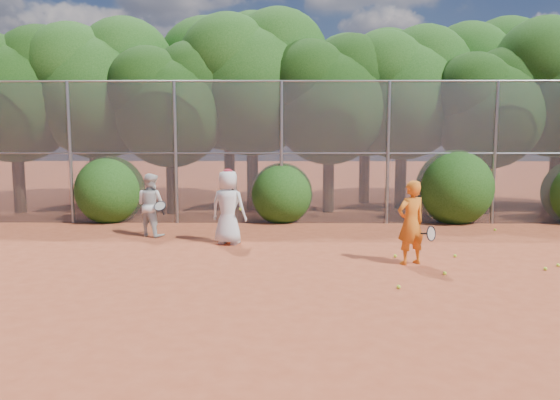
{
  "coord_description": "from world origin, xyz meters",
  "views": [
    {
      "loc": [
        -0.85,
        -9.43,
        2.58
      ],
      "look_at": [
        -1.0,
        2.5,
        1.1
      ],
      "focal_mm": 35.0,
      "sensor_mm": 36.0,
      "label": 1
    }
  ],
  "objects": [
    {
      "name": "tree_3",
      "position": [
        -1.94,
        8.84,
        4.4
      ],
      "size": [
        4.89,
        4.26,
        6.7
      ],
      "color": "black",
      "rests_on": "ground"
    },
    {
      "name": "ball_4",
      "position": [
        1.01,
        -0.6,
        0.03
      ],
      "size": [
        0.07,
        0.07,
        0.07
      ],
      "primitive_type": "sphere",
      "color": "#C2EF2B",
      "rests_on": "ground"
    },
    {
      "name": "ball_0",
      "position": [
        1.4,
        1.67,
        0.03
      ],
      "size": [
        0.07,
        0.07,
        0.07
      ],
      "primitive_type": "sphere",
      "color": "#C2EF2B",
      "rests_on": "ground"
    },
    {
      "name": "tree_6",
      "position": [
        5.55,
        8.03,
        3.47
      ],
      "size": [
        3.86,
        3.36,
        5.29
      ],
      "color": "black",
      "rests_on": "ground"
    },
    {
      "name": "tree_1",
      "position": [
        -6.94,
        8.54,
        4.16
      ],
      "size": [
        4.64,
        4.03,
        6.35
      ],
      "color": "black",
      "rests_on": "ground"
    },
    {
      "name": "bush_0",
      "position": [
        -6.0,
        6.3,
        1.0
      ],
      "size": [
        2.0,
        2.0,
        2.0
      ],
      "primitive_type": "sphere",
      "color": "#194210",
      "rests_on": "ground"
    },
    {
      "name": "tree_5",
      "position": [
        3.06,
        9.04,
        4.05
      ],
      "size": [
        4.51,
        3.92,
        6.17
      ],
      "color": "black",
      "rests_on": "ground"
    },
    {
      "name": "tree_9",
      "position": [
        -7.94,
        10.84,
        4.34
      ],
      "size": [
        4.83,
        4.2,
        6.62
      ],
      "color": "black",
      "rests_on": "ground"
    },
    {
      "name": "ball_1",
      "position": [
        2.65,
        1.71,
        0.03
      ],
      "size": [
        0.07,
        0.07,
        0.07
      ],
      "primitive_type": "sphere",
      "color": "#C2EF2B",
      "rests_on": "ground"
    },
    {
      "name": "tree_4",
      "position": [
        0.55,
        8.24,
        3.76
      ],
      "size": [
        4.19,
        3.64,
        5.73
      ],
      "color": "black",
      "rests_on": "ground"
    },
    {
      "name": "player_white",
      "position": [
        -4.24,
        4.0,
        0.79
      ],
      "size": [
        0.95,
        0.88,
        1.57
      ],
      "rotation": [
        0.0,
        0.0,
        2.65
      ],
      "color": "silver",
      "rests_on": "ground"
    },
    {
      "name": "ball_2",
      "position": [
        2.03,
        0.29,
        0.03
      ],
      "size": [
        0.07,
        0.07,
        0.07
      ],
      "primitive_type": "sphere",
      "color": "#C2EF2B",
      "rests_on": "ground"
    },
    {
      "name": "bush_1",
      "position": [
        -1.0,
        6.3,
        0.9
      ],
      "size": [
        1.8,
        1.8,
        1.8
      ],
      "primitive_type": "sphere",
      "color": "#194210",
      "rests_on": "ground"
    },
    {
      "name": "player_yellow",
      "position": [
        1.58,
        1.12,
        0.83
      ],
      "size": [
        0.84,
        0.63,
        1.66
      ],
      "rotation": [
        0.0,
        0.0,
        3.56
      ],
      "color": "orange",
      "rests_on": "ground"
    },
    {
      "name": "ground",
      "position": [
        0.0,
        0.0,
        0.0
      ],
      "size": [
        80.0,
        80.0,
        0.0
      ],
      "primitive_type": "plane",
      "color": "#A34224",
      "rests_on": "ground"
    },
    {
      "name": "ball_3",
      "position": [
        4.4,
        0.93,
        0.03
      ],
      "size": [
        0.07,
        0.07,
        0.07
      ],
      "primitive_type": "sphere",
      "color": "#C2EF2B",
      "rests_on": "ground"
    },
    {
      "name": "fence_back",
      "position": [
        -0.12,
        6.0,
        2.05
      ],
      "size": [
        20.05,
        0.09,
        4.03
      ],
      "color": "gray",
      "rests_on": "ground"
    },
    {
      "name": "tree_11",
      "position": [
        2.06,
        10.64,
        4.16
      ],
      "size": [
        4.64,
        4.03,
        6.35
      ],
      "color": "black",
      "rests_on": "ground"
    },
    {
      "name": "ball_5",
      "position": [
        4.65,
        4.81,
        0.03
      ],
      "size": [
        0.07,
        0.07,
        0.07
      ],
      "primitive_type": "sphere",
      "color": "#C2EF2B",
      "rests_on": "ground"
    },
    {
      "name": "player_teen",
      "position": [
        -2.2,
        3.04,
        0.87
      ],
      "size": [
        0.97,
        0.78,
        1.75
      ],
      "rotation": [
        0.0,
        0.0,
        2.83
      ],
      "color": "silver",
      "rests_on": "ground"
    },
    {
      "name": "tree_2",
      "position": [
        -4.45,
        7.83,
        3.58
      ],
      "size": [
        3.99,
        3.47,
        5.47
      ],
      "color": "black",
      "rests_on": "ground"
    },
    {
      "name": "bush_2",
      "position": [
        4.0,
        6.3,
        1.1
      ],
      "size": [
        2.2,
        2.2,
        2.2
      ],
      "primitive_type": "sphere",
      "color": "#194210",
      "rests_on": "ground"
    },
    {
      "name": "tree_0",
      "position": [
        -9.44,
        8.04,
        3.93
      ],
      "size": [
        4.38,
        3.81,
        6.0
      ],
      "color": "black",
      "rests_on": "ground"
    },
    {
      "name": "ball_6",
      "position": [
        4.02,
        0.64,
        0.03
      ],
      "size": [
        0.07,
        0.07,
        0.07
      ],
      "primitive_type": "sphere",
      "color": "#C2EF2B",
      "rests_on": "ground"
    },
    {
      "name": "tree_12",
      "position": [
        6.56,
        11.24,
        4.51
      ],
      "size": [
        5.02,
        4.37,
        6.88
      ],
      "color": "black",
      "rests_on": "ground"
    },
    {
      "name": "tree_10",
      "position": [
        -2.93,
        11.05,
        4.63
      ],
      "size": [
        5.15,
        4.48,
        7.06
      ],
      "color": "black",
      "rests_on": "ground"
    }
  ]
}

